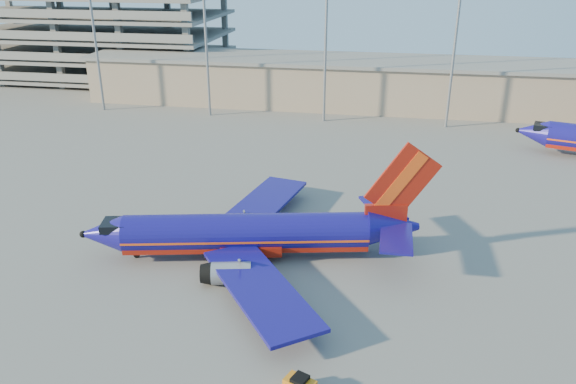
% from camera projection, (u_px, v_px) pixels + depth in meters
% --- Properties ---
extents(ground, '(220.00, 220.00, 0.00)m').
position_uv_depth(ground, '(315.00, 256.00, 52.25)').
color(ground, slate).
rests_on(ground, ground).
extents(terminal_building, '(122.00, 16.00, 8.50)m').
position_uv_depth(terminal_building, '(415.00, 84.00, 101.38)').
color(terminal_building, gray).
rests_on(terminal_building, ground).
extents(parking_garage, '(62.00, 32.00, 21.40)m').
position_uv_depth(parking_garage, '(87.00, 23.00, 125.14)').
color(parking_garage, slate).
rests_on(parking_garage, ground).
extents(light_mast_row, '(101.60, 1.60, 28.65)m').
position_uv_depth(light_mast_row, '(391.00, 13.00, 86.19)').
color(light_mast_row, gray).
rests_on(light_mast_row, ground).
extents(aircraft_main, '(32.04, 30.49, 10.98)m').
position_uv_depth(aircraft_main, '(255.00, 233.00, 51.37)').
color(aircraft_main, navy).
rests_on(aircraft_main, ground).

